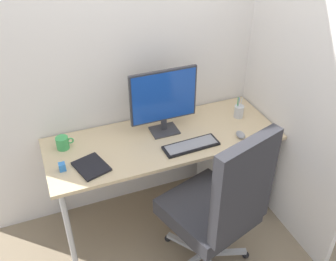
{
  "coord_description": "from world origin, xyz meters",
  "views": [
    {
      "loc": [
        -0.78,
        -2.06,
        2.33
      ],
      "look_at": [
        0.01,
        -0.06,
        0.85
      ],
      "focal_mm": 41.28,
      "sensor_mm": 36.0,
      "label": 1
    }
  ],
  "objects_px": {
    "pen_holder": "(239,111)",
    "mouse": "(241,135)",
    "coffee_mug": "(63,143)",
    "desk_clamp_accessory": "(62,167)",
    "filing_cabinet": "(232,171)",
    "monitor": "(164,99)",
    "keyboard": "(191,145)",
    "office_chair": "(219,206)",
    "notebook": "(91,166)"
  },
  "relations": [
    {
      "from": "pen_holder",
      "to": "mouse",
      "type": "bearing_deg",
      "value": -116.93
    },
    {
      "from": "coffee_mug",
      "to": "desk_clamp_accessory",
      "type": "bearing_deg",
      "value": -100.34
    },
    {
      "from": "filing_cabinet",
      "to": "monitor",
      "type": "distance_m",
      "value": 0.9
    },
    {
      "from": "mouse",
      "to": "desk_clamp_accessory",
      "type": "distance_m",
      "value": 1.23
    },
    {
      "from": "keyboard",
      "to": "office_chair",
      "type": "bearing_deg",
      "value": -90.94
    },
    {
      "from": "office_chair",
      "to": "keyboard",
      "type": "xyz_separation_m",
      "value": [
        0.01,
        0.45,
        0.15
      ]
    },
    {
      "from": "monitor",
      "to": "mouse",
      "type": "distance_m",
      "value": 0.6
    },
    {
      "from": "monitor",
      "to": "keyboard",
      "type": "xyz_separation_m",
      "value": [
        0.1,
        -0.25,
        -0.25
      ]
    },
    {
      "from": "coffee_mug",
      "to": "desk_clamp_accessory",
      "type": "xyz_separation_m",
      "value": [
        -0.04,
        -0.23,
        -0.02
      ]
    },
    {
      "from": "mouse",
      "to": "coffee_mug",
      "type": "bearing_deg",
      "value": 171.23
    },
    {
      "from": "office_chair",
      "to": "coffee_mug",
      "type": "height_order",
      "value": "office_chair"
    },
    {
      "from": "mouse",
      "to": "filing_cabinet",
      "type": "bearing_deg",
      "value": 74.06
    },
    {
      "from": "notebook",
      "to": "desk_clamp_accessory",
      "type": "xyz_separation_m",
      "value": [
        -0.17,
        0.04,
        0.02
      ]
    },
    {
      "from": "filing_cabinet",
      "to": "pen_holder",
      "type": "distance_m",
      "value": 0.52
    },
    {
      "from": "keyboard",
      "to": "mouse",
      "type": "bearing_deg",
      "value": -3.46
    },
    {
      "from": "filing_cabinet",
      "to": "pen_holder",
      "type": "relative_size",
      "value": 3.56
    },
    {
      "from": "filing_cabinet",
      "to": "notebook",
      "type": "distance_m",
      "value": 1.2
    },
    {
      "from": "monitor",
      "to": "keyboard",
      "type": "height_order",
      "value": "monitor"
    },
    {
      "from": "mouse",
      "to": "coffee_mug",
      "type": "height_order",
      "value": "coffee_mug"
    },
    {
      "from": "office_chair",
      "to": "mouse",
      "type": "relative_size",
      "value": 13.41
    },
    {
      "from": "mouse",
      "to": "notebook",
      "type": "bearing_deg",
      "value": -176.35
    },
    {
      "from": "mouse",
      "to": "pen_holder",
      "type": "bearing_deg",
      "value": 69.72
    },
    {
      "from": "notebook",
      "to": "coffee_mug",
      "type": "relative_size",
      "value": 1.83
    },
    {
      "from": "filing_cabinet",
      "to": "monitor",
      "type": "xyz_separation_m",
      "value": [
        -0.53,
        0.13,
        0.72
      ]
    },
    {
      "from": "mouse",
      "to": "coffee_mug",
      "type": "distance_m",
      "value": 1.22
    },
    {
      "from": "coffee_mug",
      "to": "pen_holder",
      "type": "bearing_deg",
      "value": -3.98
    },
    {
      "from": "pen_holder",
      "to": "notebook",
      "type": "xyz_separation_m",
      "value": [
        -1.17,
        -0.18,
        -0.04
      ]
    },
    {
      "from": "office_chair",
      "to": "pen_holder",
      "type": "relative_size",
      "value": 7.16
    },
    {
      "from": "keyboard",
      "to": "monitor",
      "type": "bearing_deg",
      "value": 112.37
    },
    {
      "from": "keyboard",
      "to": "pen_holder",
      "type": "distance_m",
      "value": 0.54
    },
    {
      "from": "coffee_mug",
      "to": "desk_clamp_accessory",
      "type": "distance_m",
      "value": 0.23
    },
    {
      "from": "filing_cabinet",
      "to": "desk_clamp_accessory",
      "type": "height_order",
      "value": "desk_clamp_accessory"
    },
    {
      "from": "mouse",
      "to": "pen_holder",
      "type": "height_order",
      "value": "pen_holder"
    },
    {
      "from": "office_chair",
      "to": "monitor",
      "type": "height_order",
      "value": "monitor"
    },
    {
      "from": "filing_cabinet",
      "to": "desk_clamp_accessory",
      "type": "xyz_separation_m",
      "value": [
        -1.28,
        -0.05,
        0.48
      ]
    },
    {
      "from": "pen_holder",
      "to": "office_chair",
      "type": "bearing_deg",
      "value": -126.99
    },
    {
      "from": "filing_cabinet",
      "to": "office_chair",
      "type": "bearing_deg",
      "value": -127.6
    },
    {
      "from": "coffee_mug",
      "to": "mouse",
      "type": "bearing_deg",
      "value": -15.42
    },
    {
      "from": "monitor",
      "to": "coffee_mug",
      "type": "bearing_deg",
      "value": 175.6
    },
    {
      "from": "keyboard",
      "to": "mouse",
      "type": "xyz_separation_m",
      "value": [
        0.37,
        -0.02,
        0.01
      ]
    },
    {
      "from": "monitor",
      "to": "coffee_mug",
      "type": "xyz_separation_m",
      "value": [
        -0.71,
        0.05,
        -0.22
      ]
    },
    {
      "from": "coffee_mug",
      "to": "desk_clamp_accessory",
      "type": "relative_size",
      "value": 2.29
    },
    {
      "from": "office_chair",
      "to": "desk_clamp_accessory",
      "type": "relative_size",
      "value": 22.87
    },
    {
      "from": "coffee_mug",
      "to": "monitor",
      "type": "bearing_deg",
      "value": -4.4
    },
    {
      "from": "monitor",
      "to": "keyboard",
      "type": "distance_m",
      "value": 0.37
    },
    {
      "from": "filing_cabinet",
      "to": "monitor",
      "type": "height_order",
      "value": "monitor"
    },
    {
      "from": "monitor",
      "to": "mouse",
      "type": "relative_size",
      "value": 5.39
    },
    {
      "from": "monitor",
      "to": "notebook",
      "type": "relative_size",
      "value": 2.19
    },
    {
      "from": "keyboard",
      "to": "notebook",
      "type": "relative_size",
      "value": 1.79
    },
    {
      "from": "monitor",
      "to": "pen_holder",
      "type": "height_order",
      "value": "monitor"
    }
  ]
}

